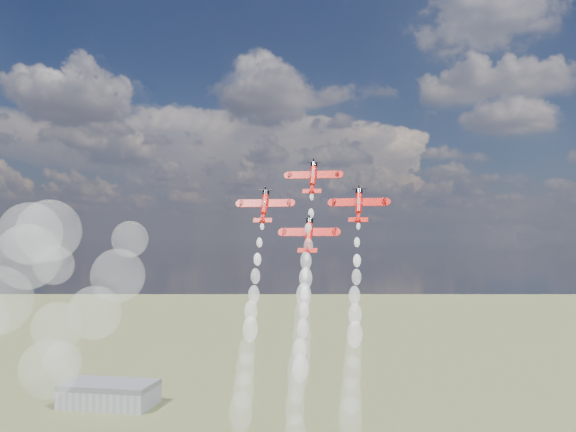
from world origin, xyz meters
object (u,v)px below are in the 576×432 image
(plane_right, at_px, (359,205))
(plane_slot, at_px, (309,235))
(plane_left, at_px, (264,206))
(plane_lead, at_px, (313,177))
(hangar, at_px, (109,394))

(plane_right, xyz_separation_m, plane_slot, (-12.21, -3.90, -7.61))
(plane_left, xyz_separation_m, plane_slot, (12.21, -3.90, -7.61))
(plane_left, distance_m, plane_slot, 14.91)
(plane_lead, relative_size, plane_right, 1.00)
(plane_left, bearing_deg, plane_right, 0.00)
(plane_lead, relative_size, plane_left, 1.00)
(plane_right, bearing_deg, hangar, 132.50)
(hangar, bearing_deg, plane_left, -52.52)
(plane_right, bearing_deg, plane_left, 180.00)
(hangar, height_order, plane_right, plane_right)
(plane_right, bearing_deg, plane_slot, -162.31)
(hangar, height_order, plane_slot, plane_slot)
(plane_lead, bearing_deg, plane_slot, -90.00)
(plane_lead, distance_m, plane_right, 14.91)
(plane_left, bearing_deg, plane_lead, 17.69)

